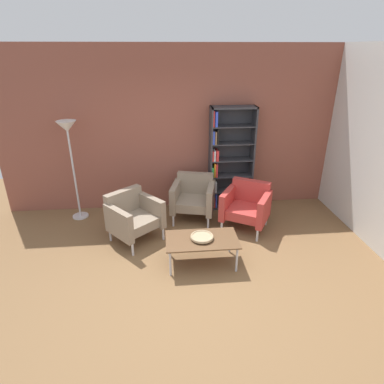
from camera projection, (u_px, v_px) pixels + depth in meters
name	position (u px, v px, depth m)	size (l,w,h in m)	color
ground_plane	(193.00, 285.00, 4.20)	(8.32, 8.32, 0.00)	brown
brick_back_panel	(180.00, 130.00, 5.85)	(6.40, 0.12, 2.90)	brown
bookshelf_tall	(228.00, 160.00, 5.95)	(0.80, 0.30, 1.90)	#333338
coffee_table_low	(202.00, 241.00, 4.50)	(1.00, 0.56, 0.40)	brown
decorative_bowl	(202.00, 237.00, 4.47)	(0.32, 0.32, 0.05)	tan
armchair_spare_guest	(133.00, 216.00, 5.07)	(0.95, 0.94, 0.78)	gray
armchair_by_bookshelf	(247.00, 205.00, 5.41)	(0.94, 0.91, 0.78)	#B73833
armchair_near_window	(194.00, 197.00, 5.72)	(0.85, 0.80, 0.78)	gray
floor_lamp_torchiere	(69.00, 139.00, 5.34)	(0.32, 0.32, 1.74)	silver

